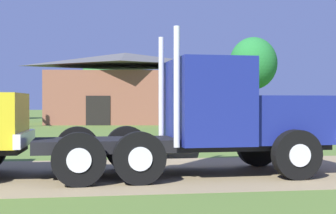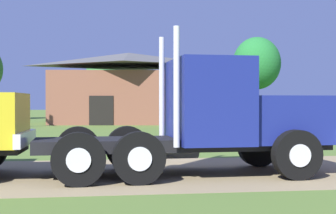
% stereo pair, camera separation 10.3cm
% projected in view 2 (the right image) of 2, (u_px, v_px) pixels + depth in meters
% --- Properties ---
extents(ground_plane, '(200.00, 200.00, 0.00)m').
position_uv_depth(ground_plane, '(223.00, 171.00, 12.49)').
color(ground_plane, '#506C2B').
extents(dirt_track, '(120.00, 5.80, 0.01)m').
position_uv_depth(dirt_track, '(223.00, 171.00, 12.49)').
color(dirt_track, '#8B7955').
rests_on(dirt_track, ground_plane).
extents(truck_foreground_white, '(7.10, 2.97, 3.39)m').
position_uv_depth(truck_foreground_white, '(217.00, 120.00, 12.00)').
color(truck_foreground_white, black).
rests_on(truck_foreground_white, ground_plane).
extents(shed_building, '(13.28, 9.30, 5.75)m').
position_uv_depth(shed_building, '(129.00, 89.00, 40.52)').
color(shed_building, brown).
rests_on(shed_building, ground_plane).
extents(tree_mid, '(3.81, 3.81, 6.31)m').
position_uv_depth(tree_mid, '(102.00, 79.00, 53.58)').
color(tree_mid, '#513823').
rests_on(tree_mid, ground_plane).
extents(tree_right, '(4.44, 4.44, 7.79)m').
position_uv_depth(tree_right, '(257.00, 64.00, 46.36)').
color(tree_right, '#513823').
rests_on(tree_right, ground_plane).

